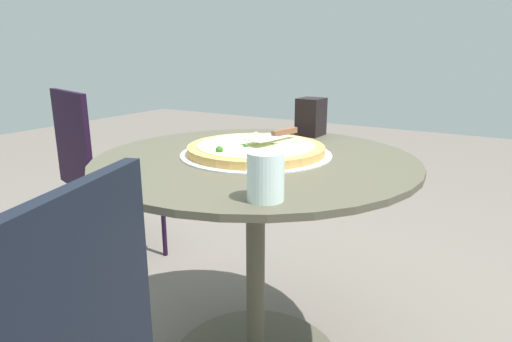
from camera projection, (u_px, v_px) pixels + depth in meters
The scene contains 6 objects.
patio_table at pixel (256, 223), 1.38m from camera, with size 0.97×0.97×0.74m.
pizza_on_tray at pixel (256, 150), 1.35m from camera, with size 0.47×0.47×0.05m.
pizza_server at pixel (274, 135), 1.38m from camera, with size 0.10×0.22×0.02m.
drinking_cup at pixel (266, 176), 0.93m from camera, with size 0.08×0.08×0.11m, color silver.
napkin_dispenser at pixel (311, 117), 1.64m from camera, with size 0.10×0.09×0.14m, color black.
patio_chair_near at pixel (98, 166), 2.15m from camera, with size 0.50×0.50×0.87m.
Camera 1 is at (0.66, -1.11, 1.05)m, focal length 30.69 mm.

